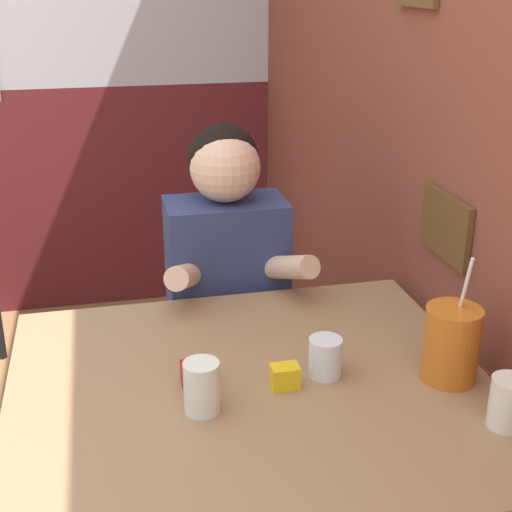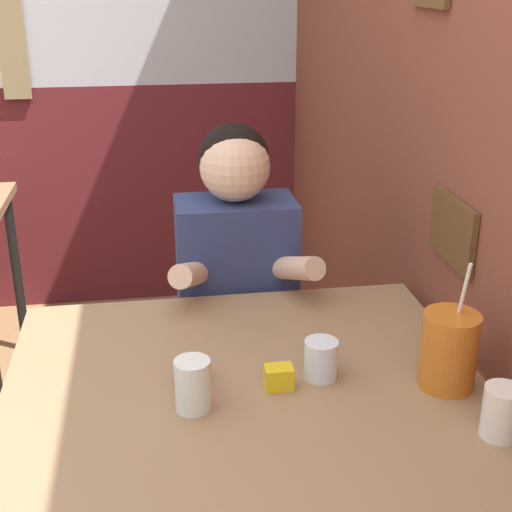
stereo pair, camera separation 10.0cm
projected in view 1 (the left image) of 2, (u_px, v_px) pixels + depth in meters
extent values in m
cube|color=brown|center=(369.00, 56.00, 2.25)|extent=(0.06, 4.48, 2.70)
cube|color=brown|center=(446.00, 226.00, 1.75)|extent=(0.02, 0.24, 0.16)
cube|color=maroon|center=(21.00, 204.00, 3.45)|extent=(5.44, 0.06, 1.10)
cube|color=#93704C|center=(252.00, 393.00, 1.53)|extent=(1.03, 0.93, 0.04)
cylinder|color=black|center=(51.00, 452.00, 1.96)|extent=(0.04, 0.04, 0.74)
cylinder|color=black|center=(376.00, 409.00, 2.16)|extent=(0.04, 0.04, 0.74)
cube|color=navy|center=(229.00, 433.00, 2.28)|extent=(0.31, 0.20, 0.45)
cube|color=navy|center=(227.00, 291.00, 2.10)|extent=(0.34, 0.20, 0.56)
sphere|color=black|center=(223.00, 160.00, 1.97)|extent=(0.20, 0.20, 0.20)
sphere|color=beige|center=(225.00, 167.00, 1.96)|extent=(0.20, 0.20, 0.20)
cylinder|color=beige|center=(186.00, 276.00, 1.90)|extent=(0.14, 0.27, 0.15)
cylinder|color=beige|center=(284.00, 267.00, 1.95)|extent=(0.14, 0.27, 0.15)
cylinder|color=#C6661E|center=(451.00, 344.00, 1.52)|extent=(0.12, 0.12, 0.17)
cylinder|color=white|center=(466.00, 286.00, 1.48)|extent=(0.01, 0.04, 0.14)
cylinder|color=silver|center=(325.00, 357.00, 1.55)|extent=(0.07, 0.07, 0.09)
cylinder|color=silver|center=(202.00, 387.00, 1.42)|extent=(0.07, 0.07, 0.11)
cylinder|color=silver|center=(508.00, 403.00, 1.37)|extent=(0.07, 0.07, 0.10)
cube|color=#B7140F|center=(195.00, 373.00, 1.53)|extent=(0.06, 0.04, 0.05)
cube|color=yellow|center=(285.00, 376.00, 1.51)|extent=(0.06, 0.04, 0.05)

